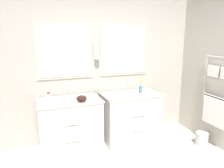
# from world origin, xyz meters

# --- Properties ---
(wall_back) EXTENTS (5.20, 0.17, 2.60)m
(wall_back) POSITION_xyz_m (0.00, 1.83, 1.31)
(wall_back) COLOR #B2ADA3
(wall_back) RESTS_ON ground_plane
(wall_right) EXTENTS (0.13, 3.71, 2.60)m
(wall_right) POSITION_xyz_m (1.83, 0.81, 1.29)
(wall_right) COLOR #B2ADA3
(wall_right) RESTS_ON ground_plane
(vanity_left) EXTENTS (0.98, 0.65, 0.85)m
(vanity_left) POSITION_xyz_m (-0.52, 1.45, 0.43)
(vanity_left) COLOR white
(vanity_left) RESTS_ON ground_plane
(vanity_right) EXTENTS (0.98, 0.65, 0.85)m
(vanity_right) POSITION_xyz_m (0.53, 1.45, 0.43)
(vanity_right) COLOR white
(vanity_right) RESTS_ON ground_plane
(faucet_left) EXTENTS (0.17, 0.11, 0.17)m
(faucet_left) POSITION_xyz_m (-0.52, 1.63, 0.93)
(faucet_left) COLOR silver
(faucet_left) RESTS_ON vanity_left
(faucet_right) EXTENTS (0.17, 0.11, 0.17)m
(faucet_right) POSITION_xyz_m (0.53, 1.63, 0.93)
(faucet_right) COLOR silver
(faucet_right) RESTS_ON vanity_right
(toiletry_bottle) EXTENTS (0.07, 0.07, 0.17)m
(toiletry_bottle) POSITION_xyz_m (-0.83, 1.39, 0.93)
(toiletry_bottle) COLOR silver
(toiletry_bottle) RESTS_ON vanity_left
(amenity_bowl) EXTENTS (0.16, 0.16, 0.10)m
(amenity_bowl) POSITION_xyz_m (-0.36, 1.33, 0.90)
(amenity_bowl) COLOR black
(amenity_bowl) RESTS_ON vanity_left
(flower_vase) EXTENTS (0.06, 0.06, 0.26)m
(flower_vase) POSITION_xyz_m (0.72, 1.49, 0.96)
(flower_vase) COLOR teal
(flower_vase) RESTS_ON vanity_right
(waste_bin) EXTENTS (0.21, 0.21, 0.21)m
(waste_bin) POSITION_xyz_m (1.61, 0.91, 0.11)
(waste_bin) COLOR #B7B7BC
(waste_bin) RESTS_ON ground_plane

